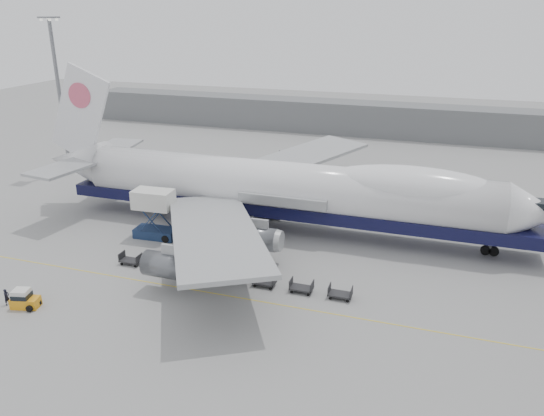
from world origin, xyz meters
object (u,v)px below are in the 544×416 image
(baggage_tug, at_px, (24,299))
(ground_worker, at_px, (7,297))
(airliner, at_px, (287,188))
(catering_truck, at_px, (154,211))

(baggage_tug, bearing_deg, ground_worker, 171.43)
(airliner, height_order, catering_truck, airliner)
(airliner, bearing_deg, catering_truck, -153.06)
(catering_truck, bearing_deg, ground_worker, -109.21)
(catering_truck, distance_m, ground_worker, 19.62)
(catering_truck, xyz_separation_m, ground_worker, (-5.46, -18.66, -2.62))
(airliner, distance_m, baggage_tug, 32.13)
(airliner, bearing_deg, baggage_tug, -125.16)
(baggage_tug, bearing_deg, catering_truck, 65.25)
(catering_truck, xyz_separation_m, baggage_tug, (-3.57, -18.49, -2.62))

